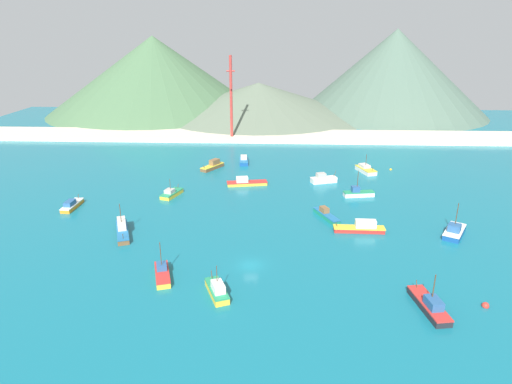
{
  "coord_description": "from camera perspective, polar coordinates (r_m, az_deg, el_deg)",
  "views": [
    {
      "loc": [
        4.03,
        -70.02,
        39.41
      ],
      "look_at": [
        -0.58,
        34.46,
        1.41
      ],
      "focal_mm": 31.26,
      "sensor_mm": 36.0,
      "label": 1
    }
  ],
  "objects": [
    {
      "name": "fishing_boat_2",
      "position": [
        95.59,
        -16.75,
        -4.62
      ],
      "size": [
        5.8,
        10.6,
        6.65
      ],
      "color": "brown",
      "rests_on": "ground"
    },
    {
      "name": "beach_strip",
      "position": [
        175.39,
        1.16,
        7.18
      ],
      "size": [
        247.0,
        20.56,
        1.2
      ],
      "primitive_type": "cube",
      "color": "beige",
      "rests_on": "ground"
    },
    {
      "name": "fishing_boat_10",
      "position": [
        95.24,
        13.29,
        -4.44
      ],
      "size": [
        10.59,
        2.61,
        2.58
      ],
      "color": "red",
      "rests_on": "ground"
    },
    {
      "name": "fishing_boat_6",
      "position": [
        114.32,
        -10.78,
        -0.17
      ],
      "size": [
        4.87,
        7.69,
        4.68
      ],
      "color": "gold",
      "rests_on": "ground"
    },
    {
      "name": "buoy_1",
      "position": [
        77.79,
        27.3,
        -12.8
      ],
      "size": [
        1.08,
        1.08,
        1.08
      ],
      "color": "red",
      "rests_on": "ground"
    },
    {
      "name": "fishing_boat_5",
      "position": [
        99.7,
        24.05,
        -4.6
      ],
      "size": [
        6.9,
        8.66,
        7.16
      ],
      "color": "#14478C",
      "rests_on": "ground"
    },
    {
      "name": "fishing_boat_1",
      "position": [
        123.72,
        8.6,
        1.65
      ],
      "size": [
        7.55,
        4.54,
        3.03
      ],
      "color": "silver",
      "rests_on": "ground"
    },
    {
      "name": "fishing_boat_13",
      "position": [
        115.06,
        12.94,
        -0.12
      ],
      "size": [
        7.95,
        3.38,
        6.76
      ],
      "color": "silver",
      "rests_on": "ground"
    },
    {
      "name": "fishing_boat_14",
      "position": [
        113.44,
        -22.52,
        -1.54
      ],
      "size": [
        2.49,
        7.93,
        2.09
      ],
      "color": "orange",
      "rests_on": "ground"
    },
    {
      "name": "radio_tower",
      "position": [
        169.85,
        -3.2,
        11.96
      ],
      "size": [
        3.11,
        2.49,
        31.07
      ],
      "color": "#B7332D",
      "rests_on": "ground"
    },
    {
      "name": "fishing_boat_9",
      "position": [
        135.54,
        -5.54,
        3.39
      ],
      "size": [
        6.53,
        8.74,
        2.68
      ],
      "color": "brown",
      "rests_on": "ground"
    },
    {
      "name": "fishing_boat_4",
      "position": [
        72.06,
        -4.99,
        -12.38
      ],
      "size": [
        4.81,
        7.42,
        5.32
      ],
      "color": "gold",
      "rests_on": "ground"
    },
    {
      "name": "fishing_boat_12",
      "position": [
        100.75,
        8.97,
        -2.88
      ],
      "size": [
        5.44,
        9.01,
        2.18
      ],
      "color": "#198466",
      "rests_on": "ground"
    },
    {
      "name": "hill_central",
      "position": [
        218.57,
        0.33,
        11.72
      ],
      "size": [
        102.37,
        102.37,
        16.1
      ],
      "color": "#60705B",
      "rests_on": "ground"
    },
    {
      "name": "fishing_boat_3",
      "position": [
        78.14,
        -11.91,
        -10.16
      ],
      "size": [
        4.46,
        8.06,
        6.38
      ],
      "color": "gold",
      "rests_on": "ground"
    },
    {
      "name": "ground",
      "position": [
        107.67,
        0.2,
        -1.65
      ],
      "size": [
        260.0,
        280.0,
        0.5
      ],
      "color": "#146B7F"
    },
    {
      "name": "fishing_boat_11",
      "position": [
        140.72,
        -1.57,
        4.05
      ],
      "size": [
        3.19,
        7.24,
        2.21
      ],
      "color": "#14478C",
      "rests_on": "ground"
    },
    {
      "name": "buoy_0",
      "position": [
        139.76,
        16.86,
        2.77
      ],
      "size": [
        0.71,
        0.71,
        0.71
      ],
      "color": "gold",
      "rests_on": "ground"
    },
    {
      "name": "fishing_boat_7",
      "position": [
        120.46,
        -1.3,
        1.25
      ],
      "size": [
        11.21,
        4.65,
        2.31
      ],
      "color": "gold",
      "rests_on": "ground"
    },
    {
      "name": "fishing_boat_8",
      "position": [
        73.29,
        21.35,
        -13.31
      ],
      "size": [
        4.09,
        9.94,
        6.21
      ],
      "color": "#232328",
      "rests_on": "ground"
    },
    {
      "name": "fishing_boat_0",
      "position": [
        135.37,
        13.85,
        2.83
      ],
      "size": [
        5.4,
        8.4,
        5.43
      ],
      "color": "silver",
      "rests_on": "ground"
    },
    {
      "name": "hill_east",
      "position": [
        235.67,
        17.21,
        14.44
      ],
      "size": [
        91.57,
        91.57,
        40.38
      ],
      "color": "#4C6656",
      "rests_on": "ground"
    },
    {
      "name": "hill_west",
      "position": [
        236.74,
        -12.83,
        14.45
      ],
      "size": [
        107.08,
        107.08,
        37.16
      ],
      "color": "#476B47",
      "rests_on": "ground"
    }
  ]
}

